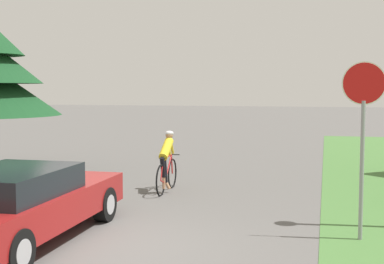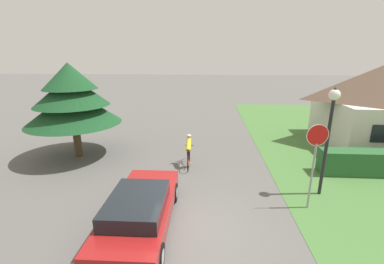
{
  "view_description": "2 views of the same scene",
  "coord_description": "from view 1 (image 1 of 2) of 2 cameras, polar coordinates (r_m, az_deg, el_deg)",
  "views": [
    {
      "loc": [
        3.45,
        -7.88,
        2.57
      ],
      "look_at": [
        0.41,
        4.25,
        1.56
      ],
      "focal_mm": 50.0,
      "sensor_mm": 36.0,
      "label": 1
    },
    {
      "loc": [
        0.56,
        -6.67,
        5.1
      ],
      "look_at": [
        -0.25,
        5.17,
        1.6
      ],
      "focal_mm": 24.0,
      "sensor_mm": 36.0,
      "label": 2
    }
  ],
  "objects": [
    {
      "name": "ground_plane",
      "position": [
        8.98,
        -9.38,
        -12.08
      ],
      "size": [
        140.0,
        140.0,
        0.0
      ],
      "primitive_type": "plane",
      "color": "#5B5956"
    },
    {
      "name": "stop_sign",
      "position": [
        9.39,
        17.8,
        1.79
      ],
      "size": [
        0.73,
        0.09,
        3.03
      ],
      "rotation": [
        0.0,
        0.0,
        3.23
      ],
      "color": "gray",
      "rests_on": "ground"
    },
    {
      "name": "sedan_left_lane",
      "position": [
        9.44,
        -17.77,
        -7.26
      ],
      "size": [
        1.91,
        4.65,
        1.28
      ],
      "rotation": [
        0.0,
        0.0,
        1.58
      ],
      "color": "maroon",
      "rests_on": "ground"
    },
    {
      "name": "cyclist",
      "position": [
        13.37,
        -2.73,
        -3.29
      ],
      "size": [
        0.44,
        1.86,
        1.53
      ],
      "rotation": [
        0.0,
        0.0,
        1.59
      ],
      "color": "black",
      "rests_on": "ground"
    }
  ]
}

